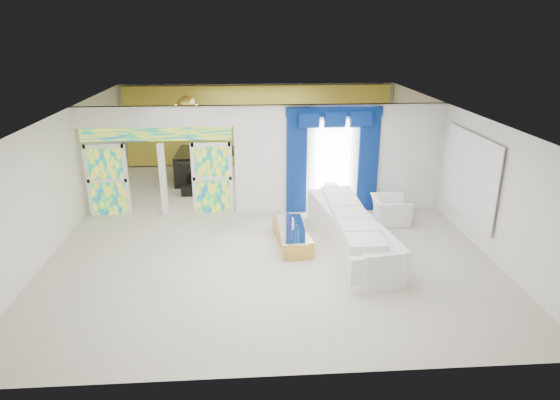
{
  "coord_description": "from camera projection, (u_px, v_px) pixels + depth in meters",
  "views": [
    {
      "loc": [
        -0.45,
        -12.02,
        4.98
      ],
      "look_at": [
        0.3,
        -1.2,
        1.1
      ],
      "focal_mm": 31.34,
      "sensor_mm": 36.0,
      "label": 1
    }
  ],
  "objects": [
    {
      "name": "blue_drape_left",
      "position": [
        297.0,
        164.0,
        13.4
      ],
      "size": [
        0.55,
        0.1,
        2.8
      ],
      "primitive_type": "cube",
      "color": "#03154A",
      "rests_on": "ground"
    },
    {
      "name": "chandelier",
      "position": [
        186.0,
        105.0,
        15.15
      ],
      "size": [
        0.6,
        0.6,
        0.6
      ],
      "primitive_type": "sphere",
      "color": "gold",
      "rests_on": "ceiling"
    },
    {
      "name": "armchair",
      "position": [
        390.0,
        210.0,
        13.04
      ],
      "size": [
        0.94,
        1.06,
        0.68
      ],
      "primitive_type": "imported",
      "rotation": [
        0.0,
        0.0,
        1.54
      ],
      "color": "silver",
      "rests_on": "ground"
    },
    {
      "name": "gold_curtains",
      "position": [
        259.0,
        126.0,
        18.04
      ],
      "size": [
        9.7,
        0.12,
        2.9
      ],
      "primitive_type": "cube",
      "color": "gold",
      "rests_on": "ground"
    },
    {
      "name": "coffee_table",
      "position": [
        292.0,
        236.0,
        11.74
      ],
      "size": [
        0.86,
        1.89,
        0.4
      ],
      "primitive_type": "cube",
      "rotation": [
        0.0,
        0.0,
        0.14
      ],
      "color": "gold",
      "rests_on": "ground"
    },
    {
      "name": "decanters",
      "position": [
        292.0,
        224.0,
        11.64
      ],
      "size": [
        0.21,
        1.08,
        0.29
      ],
      "color": "white",
      "rests_on": "coffee_table"
    },
    {
      "name": "tv_console",
      "position": [
        107.0,
        190.0,
        14.46
      ],
      "size": [
        0.66,
        0.62,
        0.8
      ],
      "primitive_type": "cube",
      "rotation": [
        0.0,
        0.0,
        -0.25
      ],
      "color": "#AB7A55",
      "rests_on": "ground"
    },
    {
      "name": "stained_panel_left",
      "position": [
        107.0,
        180.0,
        13.32
      ],
      "size": [
        0.95,
        0.04,
        2.0
      ],
      "primitive_type": "cube",
      "color": "#994C3F",
      "rests_on": "ground"
    },
    {
      "name": "blue_pelmet",
      "position": [
        335.0,
        112.0,
        12.99
      ],
      "size": [
        2.6,
        0.12,
        0.25
      ],
      "primitive_type": "cube",
      "color": "#03154A",
      "rests_on": "dividing_wall"
    },
    {
      "name": "white_sofa",
      "position": [
        350.0,
        232.0,
        11.48
      ],
      "size": [
        1.49,
        4.32,
        0.81
      ],
      "primitive_type": "cube",
      "rotation": [
        0.0,
        0.0,
        0.14
      ],
      "color": "silver",
      "rests_on": "ground"
    },
    {
      "name": "stained_transom",
      "position": [
        156.0,
        134.0,
        13.0
      ],
      "size": [
        4.0,
        0.05,
        0.35
      ],
      "primitive_type": "cube",
      "color": "#994C3F",
      "rests_on": "dividing_header"
    },
    {
      "name": "wall_mirror",
      "position": [
        470.0,
        175.0,
        11.86
      ],
      "size": [
        0.04,
        2.7,
        1.9
      ],
      "primitive_type": "cube",
      "color": "white",
      "rests_on": "ground"
    },
    {
      "name": "piano_bench",
      "position": [
        197.0,
        190.0,
        15.19
      ],
      "size": [
        0.92,
        0.37,
        0.31
      ],
      "primitive_type": "cube",
      "rotation": [
        0.0,
        0.0,
        -0.02
      ],
      "color": "black",
      "rests_on": "ground"
    },
    {
      "name": "floor",
      "position": [
        266.0,
        224.0,
        13.0
      ],
      "size": [
        12.0,
        12.0,
        0.0
      ],
      "primitive_type": "plane",
      "color": "#B7AF9E",
      "rests_on": "ground"
    },
    {
      "name": "grand_piano",
      "position": [
        200.0,
        166.0,
        16.58
      ],
      "size": [
        1.54,
        2.0,
        1.0
      ],
      "primitive_type": "cube",
      "rotation": [
        0.0,
        0.0,
        -0.02
      ],
      "color": "black",
      "rests_on": "ground"
    },
    {
      "name": "dividing_header",
      "position": [
        155.0,
        117.0,
        12.84
      ],
      "size": [
        4.3,
        0.18,
        0.55
      ],
      "primitive_type": "cube",
      "color": "white",
      "rests_on": "dividing_wall"
    },
    {
      "name": "console_table",
      "position": [
        341.0,
        210.0,
        13.45
      ],
      "size": [
        1.15,
        0.5,
        0.37
      ],
      "primitive_type": "cube",
      "rotation": [
        0.0,
        0.0,
        -0.13
      ],
      "color": "silver",
      "rests_on": "ground"
    },
    {
      "name": "blue_drape_right",
      "position": [
        368.0,
        163.0,
        13.54
      ],
      "size": [
        0.55,
        0.1,
        2.8
      ],
      "primitive_type": "cube",
      "color": "#03154A",
      "rests_on": "ground"
    },
    {
      "name": "window_pane",
      "position": [
        332.0,
        161.0,
        13.48
      ],
      "size": [
        1.0,
        0.02,
        2.3
      ],
      "primitive_type": "cube",
      "color": "white",
      "rests_on": "dividing_wall"
    },
    {
      "name": "table_lamp",
      "position": [
        330.0,
        194.0,
        13.27
      ],
      "size": [
        0.36,
        0.36,
        0.58
      ],
      "primitive_type": "cylinder",
      "color": "white",
      "rests_on": "console_table"
    },
    {
      "name": "stained_panel_right",
      "position": [
        212.0,
        178.0,
        13.51
      ],
      "size": [
        0.95,
        0.04,
        2.0
      ],
      "primitive_type": "cube",
      "color": "#994C3F",
      "rests_on": "ground"
    },
    {
      "name": "dividing_wall",
      "position": [
        341.0,
        158.0,
        13.57
      ],
      "size": [
        5.7,
        0.18,
        3.0
      ],
      "primitive_type": "cube",
      "color": "white",
      "rests_on": "ground"
    }
  ]
}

